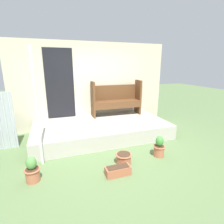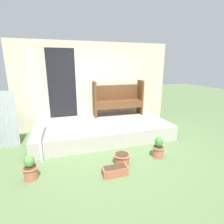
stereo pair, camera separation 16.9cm
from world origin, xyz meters
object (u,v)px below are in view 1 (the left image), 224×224
Objects in this scene: bench at (116,98)px; flower_pot_middle at (124,158)px; flower_pot_right at (159,147)px; planter_box_rect at (118,171)px; support_post at (36,109)px; flower_pot_left at (32,171)px.

bench is 2.39m from flower_pot_middle.
bench reaches higher than flower_pot_middle.
flower_pot_right is 1.15m from planter_box_rect.
support_post is 1.88m from planter_box_rect.
flower_pot_middle is 0.84m from flower_pot_right.
bench is at bearing 36.52° from support_post.
support_post is 6.77× the size of flower_pot_middle.
support_post is 1.93m from flower_pot_middle.
flower_pot_middle is at bearing -105.11° from bench.
support_post is at bearing 161.23° from flower_pot_middle.
planter_box_rect is (1.30, -0.86, -1.05)m from support_post.
support_post is 2.74m from bench.
planter_box_rect is at bearing -33.29° from support_post.
bench is 3.39× the size of flower_pot_left.
flower_pot_right is at bearing -83.33° from bench.
bench is 3.40× the size of planter_box_rect.
support_post is 2.62m from flower_pot_right.
flower_pot_left is at bearing -179.52° from flower_pot_right.
support_post reaches higher than bench.
planter_box_rect is at bearing -12.58° from flower_pot_left.
flower_pot_left is (-2.33, -2.16, -0.73)m from bench.
flower_pot_right is (0.84, 0.01, 0.09)m from flower_pot_middle.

